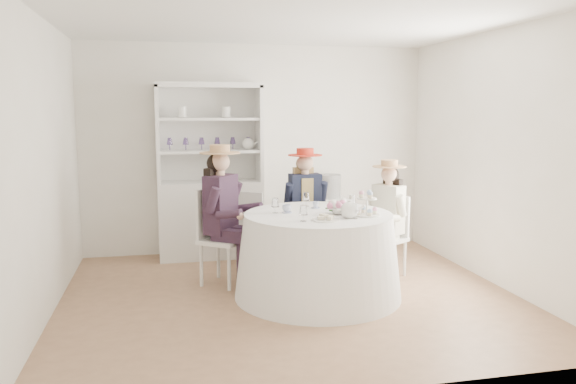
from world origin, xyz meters
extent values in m
plane|color=#8E6547|center=(0.00, 0.00, 0.00)|extent=(4.50, 4.50, 0.00)
plane|color=white|center=(0.00, 0.00, 2.70)|extent=(4.50, 4.50, 0.00)
plane|color=silver|center=(0.00, 2.00, 1.35)|extent=(4.50, 0.00, 4.50)
plane|color=silver|center=(0.00, -2.00, 1.35)|extent=(4.50, 0.00, 4.50)
plane|color=silver|center=(-2.25, 0.00, 1.35)|extent=(0.00, 4.50, 4.50)
plane|color=silver|center=(2.25, 0.00, 1.35)|extent=(0.00, 4.50, 4.50)
cone|color=white|center=(0.28, -0.03, 0.41)|extent=(1.67, 1.67, 0.83)
cylinder|color=white|center=(0.28, -0.03, 0.84)|extent=(1.47, 1.47, 0.02)
cube|color=silver|center=(-0.64, 1.75, 0.49)|extent=(1.37, 0.72, 0.97)
cube|color=silver|center=(-0.64, 1.97, 1.57)|extent=(1.28, 0.29, 1.19)
cube|color=silver|center=(-0.64, 1.75, 2.16)|extent=(1.37, 0.72, 0.06)
cube|color=silver|center=(-1.27, 1.75, 1.57)|extent=(0.14, 0.49, 1.19)
cube|color=silver|center=(-0.02, 1.75, 1.57)|extent=(0.14, 0.49, 1.19)
cube|color=silver|center=(-0.64, 1.75, 1.35)|extent=(1.27, 0.66, 0.03)
cube|color=silver|center=(-0.64, 1.75, 1.75)|extent=(1.27, 0.66, 0.03)
sphere|color=white|center=(-0.16, 1.75, 1.44)|extent=(0.15, 0.15, 0.15)
cube|color=silver|center=(0.92, 1.74, 0.35)|extent=(0.48, 0.48, 0.71)
cylinder|color=black|center=(0.92, 1.74, 0.86)|extent=(0.40, 0.40, 0.31)
cube|color=silver|center=(-0.61, 0.56, 0.48)|extent=(0.60, 0.60, 0.04)
cylinder|color=silver|center=(-0.58, 0.32, 0.23)|extent=(0.04, 0.04, 0.47)
cylinder|color=silver|center=(-0.37, 0.59, 0.23)|extent=(0.04, 0.04, 0.47)
cylinder|color=silver|center=(-0.85, 0.52, 0.23)|extent=(0.04, 0.04, 0.47)
cylinder|color=silver|center=(-0.64, 0.80, 0.23)|extent=(0.04, 0.04, 0.47)
cube|color=silver|center=(-0.76, 0.67, 0.77)|extent=(0.27, 0.34, 0.53)
cube|color=black|center=(-0.63, 0.57, 0.87)|extent=(0.40, 0.43, 0.62)
cube|color=black|center=(-0.57, 0.40, 0.56)|extent=(0.37, 0.33, 0.13)
cylinder|color=black|center=(-0.45, 0.31, 0.25)|extent=(0.11, 0.11, 0.49)
cylinder|color=black|center=(-0.73, 0.37, 0.95)|extent=(0.21, 0.19, 0.29)
cube|color=black|center=(-0.45, 0.56, 0.56)|extent=(0.37, 0.33, 0.13)
cylinder|color=black|center=(-0.33, 0.47, 0.25)|extent=(0.11, 0.11, 0.49)
cylinder|color=black|center=(-0.46, 0.72, 0.95)|extent=(0.21, 0.19, 0.29)
cylinder|color=#D8A889|center=(-0.63, 0.57, 1.20)|extent=(0.10, 0.10, 0.09)
sphere|color=#D8A889|center=(-0.63, 0.57, 1.32)|extent=(0.20, 0.20, 0.20)
sphere|color=black|center=(-0.67, 0.60, 1.31)|extent=(0.20, 0.20, 0.20)
cube|color=black|center=(-0.70, 0.62, 1.06)|extent=(0.22, 0.26, 0.41)
cylinder|color=tan|center=(-0.63, 0.57, 1.42)|extent=(0.43, 0.43, 0.01)
cylinder|color=tan|center=(-0.63, 0.57, 1.46)|extent=(0.21, 0.21, 0.09)
cube|color=silver|center=(0.41, 1.02, 0.45)|extent=(0.42, 0.42, 0.04)
cylinder|color=silver|center=(0.26, 0.86, 0.22)|extent=(0.04, 0.04, 0.44)
cylinder|color=silver|center=(0.58, 0.87, 0.22)|extent=(0.04, 0.04, 0.44)
cylinder|color=silver|center=(0.24, 1.18, 0.22)|extent=(0.04, 0.04, 0.44)
cylinder|color=silver|center=(0.57, 1.19, 0.22)|extent=(0.04, 0.04, 0.44)
cube|color=silver|center=(0.40, 1.20, 0.72)|extent=(0.38, 0.05, 0.50)
cube|color=black|center=(0.41, 1.04, 0.83)|extent=(0.37, 0.22, 0.58)
cube|color=tan|center=(0.41, 1.04, 0.83)|extent=(0.15, 0.23, 0.50)
cube|color=black|center=(0.33, 0.90, 0.53)|extent=(0.15, 0.35, 0.12)
cylinder|color=black|center=(0.33, 0.76, 0.23)|extent=(0.10, 0.10, 0.46)
cylinder|color=black|center=(0.21, 0.99, 0.90)|extent=(0.10, 0.18, 0.28)
cube|color=black|center=(0.51, 0.91, 0.53)|extent=(0.15, 0.35, 0.12)
cylinder|color=black|center=(0.51, 0.77, 0.23)|extent=(0.10, 0.10, 0.46)
cylinder|color=black|center=(0.62, 1.01, 0.90)|extent=(0.10, 0.18, 0.28)
cylinder|color=#D8A889|center=(0.41, 1.04, 1.14)|extent=(0.09, 0.09, 0.08)
sphere|color=#D8A889|center=(0.41, 1.04, 1.25)|extent=(0.19, 0.19, 0.19)
sphere|color=tan|center=(0.41, 1.09, 1.23)|extent=(0.19, 0.19, 0.19)
cube|color=tan|center=(0.41, 1.12, 1.00)|extent=(0.24, 0.09, 0.38)
cylinder|color=red|center=(0.41, 1.04, 1.34)|extent=(0.40, 0.40, 0.01)
cylinder|color=red|center=(0.41, 1.04, 1.38)|extent=(0.20, 0.20, 0.08)
cube|color=silver|center=(1.22, 0.47, 0.42)|extent=(0.51, 0.51, 0.04)
cylinder|color=silver|center=(1.01, 0.52, 0.21)|extent=(0.03, 0.03, 0.41)
cylinder|color=silver|center=(1.17, 0.27, 0.21)|extent=(0.03, 0.03, 0.41)
cylinder|color=silver|center=(1.27, 0.68, 0.21)|extent=(0.03, 0.03, 0.41)
cylinder|color=silver|center=(1.42, 0.42, 0.21)|extent=(0.03, 0.03, 0.41)
cube|color=silver|center=(1.36, 0.56, 0.67)|extent=(0.21, 0.32, 0.47)
cube|color=beige|center=(1.23, 0.48, 0.77)|extent=(0.33, 0.38, 0.54)
cube|color=beige|center=(1.08, 0.48, 0.49)|extent=(0.33, 0.27, 0.11)
cylinder|color=beige|center=(0.96, 0.42, 0.21)|extent=(0.09, 0.09, 0.43)
cylinder|color=beige|center=(1.10, 0.63, 0.83)|extent=(0.18, 0.16, 0.26)
cube|color=beige|center=(1.16, 0.34, 0.49)|extent=(0.33, 0.27, 0.11)
cylinder|color=beige|center=(1.05, 0.27, 0.21)|extent=(0.09, 0.09, 0.43)
cylinder|color=beige|center=(1.30, 0.30, 0.83)|extent=(0.18, 0.16, 0.26)
cylinder|color=#D8A889|center=(1.23, 0.48, 1.05)|extent=(0.08, 0.08, 0.07)
sphere|color=#D8A889|center=(1.23, 0.48, 1.16)|extent=(0.18, 0.18, 0.18)
sphere|color=black|center=(1.27, 0.50, 1.14)|extent=(0.18, 0.18, 0.18)
cube|color=black|center=(1.30, 0.52, 0.92)|extent=(0.18, 0.23, 0.35)
cylinder|color=tan|center=(1.23, 0.48, 1.24)|extent=(0.37, 0.37, 0.01)
cylinder|color=tan|center=(1.23, 0.48, 1.28)|extent=(0.19, 0.19, 0.07)
cube|color=silver|center=(-0.18, 1.18, 0.43)|extent=(0.53, 0.53, 0.04)
cylinder|color=silver|center=(0.03, 1.23, 0.21)|extent=(0.03, 0.03, 0.42)
cylinder|color=silver|center=(-0.22, 1.39, 0.21)|extent=(0.03, 0.03, 0.42)
cylinder|color=silver|center=(-0.13, 0.97, 0.21)|extent=(0.03, 0.03, 0.42)
cylinder|color=silver|center=(-0.39, 1.13, 0.21)|extent=(0.03, 0.03, 0.42)
cube|color=silver|center=(-0.27, 1.04, 0.69)|extent=(0.32, 0.22, 0.48)
imported|color=white|center=(-0.02, 0.06, 0.88)|extent=(0.12, 0.12, 0.07)
imported|color=white|center=(0.33, 0.25, 0.88)|extent=(0.08, 0.08, 0.06)
imported|color=white|center=(0.51, 0.12, 0.88)|extent=(0.11, 0.11, 0.07)
imported|color=white|center=(0.47, -0.11, 0.87)|extent=(0.24, 0.24, 0.05)
sphere|color=pink|center=(0.52, -0.09, 0.93)|extent=(0.07, 0.07, 0.07)
sphere|color=white|center=(0.51, -0.06, 0.93)|extent=(0.07, 0.07, 0.07)
sphere|color=pink|center=(0.49, -0.04, 0.93)|extent=(0.07, 0.07, 0.07)
sphere|color=white|center=(0.45, -0.04, 0.93)|extent=(0.07, 0.07, 0.07)
sphere|color=pink|center=(0.42, -0.05, 0.93)|extent=(0.07, 0.07, 0.07)
sphere|color=white|center=(0.41, -0.07, 0.93)|extent=(0.07, 0.07, 0.07)
sphere|color=pink|center=(0.41, -0.11, 0.93)|extent=(0.07, 0.07, 0.07)
sphere|color=white|center=(0.42, -0.13, 0.93)|extent=(0.07, 0.07, 0.07)
sphere|color=pink|center=(0.45, -0.15, 0.93)|extent=(0.07, 0.07, 0.07)
sphere|color=white|center=(0.49, -0.14, 0.93)|extent=(0.07, 0.07, 0.07)
sphere|color=pink|center=(0.51, -0.12, 0.93)|extent=(0.07, 0.07, 0.07)
sphere|color=white|center=(0.50, -0.33, 0.92)|extent=(0.17, 0.17, 0.17)
cylinder|color=white|center=(0.60, -0.33, 0.93)|extent=(0.10, 0.03, 0.08)
cylinder|color=white|center=(0.50, -0.33, 1.00)|extent=(0.04, 0.04, 0.02)
cylinder|color=white|center=(0.25, -0.40, 0.85)|extent=(0.26, 0.26, 0.01)
cube|color=beige|center=(0.20, -0.42, 0.88)|extent=(0.06, 0.04, 0.03)
cube|color=beige|center=(0.25, -0.40, 0.89)|extent=(0.07, 0.05, 0.03)
cube|color=beige|center=(0.30, -0.38, 0.88)|extent=(0.07, 0.06, 0.03)
cube|color=beige|center=(0.23, -0.36, 0.89)|extent=(0.07, 0.07, 0.03)
cube|color=beige|center=(0.28, -0.44, 0.88)|extent=(0.06, 0.07, 0.03)
cylinder|color=white|center=(0.70, -0.25, 0.85)|extent=(0.25, 0.25, 0.01)
cylinder|color=white|center=(0.70, -0.25, 0.93)|extent=(0.02, 0.02, 0.17)
cylinder|color=white|center=(0.70, -0.25, 1.02)|extent=(0.19, 0.19, 0.01)
camera|label=1|loc=(-1.19, -5.31, 1.86)|focal=35.00mm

